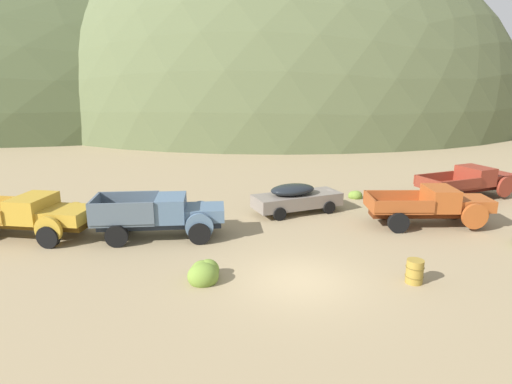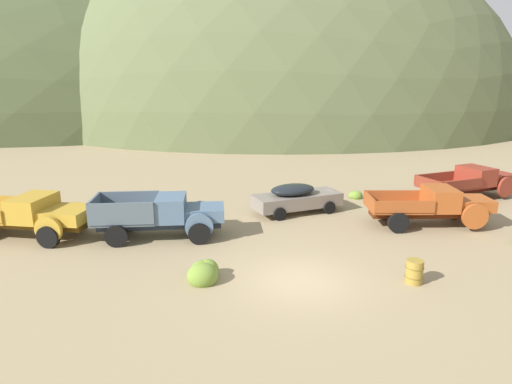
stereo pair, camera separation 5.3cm
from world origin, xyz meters
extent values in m
plane|color=#998460|center=(0.00, 0.00, 0.00)|extent=(300.00, 300.00, 0.00)
ellipsoid|color=#424C2D|center=(-26.55, 78.25, 0.00)|extent=(109.25, 89.47, 53.38)
ellipsoid|color=#56603D|center=(9.85, 55.24, 0.00)|extent=(71.82, 59.30, 54.67)
cube|color=#593D12|center=(-11.31, 6.05, 0.66)|extent=(6.04, 2.65, 0.36)
cube|color=#B28928|center=(-9.19, 5.44, 1.11)|extent=(2.32, 2.29, 0.55)
cube|color=#B7B2A8|center=(-8.35, 5.20, 1.09)|extent=(0.43, 1.24, 0.44)
cylinder|color=#B28928|center=(-9.74, 4.46, 0.76)|extent=(1.20, 0.50, 1.20)
cylinder|color=#B28928|center=(-9.13, 6.56, 0.76)|extent=(1.20, 0.50, 1.20)
cube|color=#B28928|center=(-10.77, 5.89, 1.36)|extent=(1.92, 2.41, 1.05)
cube|color=black|center=(-10.17, 5.72, 1.57)|extent=(0.54, 1.73, 0.59)
cube|color=#A47826|center=(-12.58, 7.56, 1.23)|extent=(2.93, 0.93, 0.55)
cylinder|color=black|center=(-9.75, 4.41, 0.48)|extent=(1.00, 0.53, 0.96)
cylinder|color=black|center=(-9.12, 6.61, 0.48)|extent=(1.00, 0.53, 0.96)
cylinder|color=black|center=(-12.81, 7.68, 0.48)|extent=(1.00, 0.53, 0.96)
cube|color=#262D39|center=(-5.18, 5.10, 0.66)|extent=(5.44, 1.10, 0.36)
cube|color=slate|center=(-3.19, 5.03, 1.11)|extent=(1.77, 1.68, 0.55)
cube|color=#B7B2A8|center=(-2.39, 5.00, 1.09)|extent=(0.12, 1.11, 0.44)
cylinder|color=slate|center=(-3.45, 4.08, 0.76)|extent=(1.21, 0.22, 1.20)
cylinder|color=slate|center=(-3.38, 5.99, 0.76)|extent=(1.21, 0.22, 1.20)
cube|color=slate|center=(-4.67, 5.08, 1.36)|extent=(1.32, 1.90, 1.05)
cube|color=black|center=(-4.10, 5.06, 1.57)|extent=(0.11, 1.58, 0.59)
cube|color=#4D5B67|center=(-6.66, 5.15, 0.90)|extent=(2.80, 2.04, 0.12)
cube|color=#4D5B67|center=(-6.69, 4.18, 1.43)|extent=(2.74, 0.20, 0.95)
cube|color=#4D5B67|center=(-6.62, 6.12, 1.43)|extent=(2.74, 0.20, 0.95)
cube|color=#4D5B67|center=(-7.97, 5.20, 1.43)|extent=(0.17, 1.94, 0.95)
cylinder|color=black|center=(-3.45, 4.02, 0.48)|extent=(0.97, 0.31, 0.96)
cylinder|color=black|center=(-3.38, 6.04, 0.48)|extent=(0.97, 0.31, 0.96)
cylinder|color=black|center=(-6.92, 4.15, 0.48)|extent=(0.97, 0.31, 0.96)
cylinder|color=black|center=(-6.85, 6.17, 0.48)|extent=(0.97, 0.31, 0.96)
cube|color=slate|center=(1.70, 7.98, 0.68)|extent=(4.97, 2.91, 0.68)
ellipsoid|color=black|center=(1.43, 7.91, 1.28)|extent=(2.75, 2.11, 0.57)
ellipsoid|color=slate|center=(3.73, 8.55, 0.75)|extent=(1.36, 1.60, 0.61)
cylinder|color=black|center=(3.33, 7.55, 0.34)|extent=(0.71, 0.38, 0.68)
cylinder|color=black|center=(2.87, 9.20, 0.34)|extent=(0.71, 0.38, 0.68)
cylinder|color=black|center=(0.54, 6.77, 0.34)|extent=(0.71, 0.38, 0.68)
cylinder|color=black|center=(0.07, 8.41, 0.34)|extent=(0.71, 0.38, 0.68)
cube|color=#51220D|center=(7.50, 5.09, 0.66)|extent=(5.58, 1.57, 0.36)
cube|color=#A34C1E|center=(9.51, 4.85, 1.11)|extent=(1.92, 1.83, 0.55)
cube|color=#B7B2A8|center=(10.32, 4.75, 1.09)|extent=(0.21, 1.12, 0.44)
cylinder|color=#A34C1E|center=(9.17, 3.92, 0.76)|extent=(1.21, 0.32, 1.20)
cylinder|color=#A34C1E|center=(9.40, 5.84, 0.76)|extent=(1.21, 0.32, 1.20)
cube|color=#A34C1E|center=(8.02, 5.03, 1.36)|extent=(1.49, 2.02, 1.05)
cube|color=black|center=(8.59, 4.96, 1.57)|extent=(0.24, 1.59, 0.59)
cube|color=#97471E|center=(6.00, 5.27, 0.90)|extent=(3.00, 2.28, 0.12)
cube|color=#97471E|center=(5.89, 4.30, 1.23)|extent=(2.77, 0.43, 0.55)
cube|color=#97471E|center=(6.12, 6.25, 1.23)|extent=(2.77, 0.43, 0.55)
cube|color=#97471E|center=(4.68, 5.43, 1.23)|extent=(0.33, 1.96, 0.55)
cylinder|color=black|center=(9.40, 5.89, 0.48)|extent=(0.99, 0.39, 0.96)
cylinder|color=black|center=(5.65, 4.29, 0.48)|extent=(0.99, 0.39, 0.96)
cylinder|color=black|center=(5.90, 6.32, 0.48)|extent=(0.99, 0.39, 0.96)
cube|color=#42140D|center=(12.24, 9.35, 0.66)|extent=(5.92, 2.47, 0.36)
cube|color=maroon|center=(14.32, 9.92, 1.11)|extent=(2.24, 2.12, 0.55)
cube|color=#B7B2A8|center=(15.16, 10.15, 1.09)|extent=(0.38, 1.14, 0.44)
cylinder|color=maroon|center=(14.35, 8.89, 0.76)|extent=(1.20, 0.49, 1.20)
cylinder|color=maroon|center=(13.82, 10.82, 0.76)|extent=(1.20, 0.49, 1.20)
cube|color=maroon|center=(12.77, 9.49, 1.36)|extent=(1.83, 2.23, 1.05)
cube|color=black|center=(13.36, 9.66, 1.57)|extent=(0.48, 1.60, 0.59)
cube|color=maroon|center=(10.69, 8.92, 0.90)|extent=(3.40, 2.74, 0.12)
cube|color=maroon|center=(10.95, 7.95, 1.23)|extent=(2.89, 0.88, 0.55)
cube|color=maroon|center=(10.42, 9.89, 1.23)|extent=(2.89, 0.88, 0.55)
cube|color=maroon|center=(9.31, 8.54, 1.23)|extent=(0.63, 1.97, 0.55)
cylinder|color=black|center=(13.81, 10.87, 0.48)|extent=(1.00, 0.52, 0.96)
cylinder|color=black|center=(10.73, 7.84, 0.48)|extent=(1.00, 0.52, 0.96)
cylinder|color=black|center=(10.17, 9.87, 0.48)|extent=(1.00, 0.52, 0.96)
cylinder|color=olive|center=(3.95, -0.65, 0.42)|extent=(0.59, 0.59, 0.85)
torus|color=brown|center=(3.95, -0.65, 0.59)|extent=(0.63, 0.63, 0.03)
torus|color=brown|center=(3.95, -0.65, 0.25)|extent=(0.63, 0.63, 0.03)
ellipsoid|color=#5B8E42|center=(6.32, 8.22, 0.16)|extent=(0.79, 0.71, 0.58)
ellipsoid|color=#5B8E42|center=(6.25, 8.15, 0.17)|extent=(0.80, 0.72, 0.60)
ellipsoid|color=#5B8E42|center=(6.46, 8.49, 0.28)|extent=(0.97, 0.88, 1.02)
ellipsoid|color=olive|center=(5.83, 10.30, 0.16)|extent=(0.73, 0.66, 0.60)
ellipsoid|color=olive|center=(5.74, 10.37, 0.15)|extent=(0.74, 0.67, 0.56)
ellipsoid|color=olive|center=(-3.35, 0.77, 0.22)|extent=(0.90, 0.81, 0.79)
ellipsoid|color=olive|center=(-3.17, 0.81, 0.23)|extent=(0.81, 0.73, 0.82)
ellipsoid|color=olive|center=(-3.35, 0.30, 0.25)|extent=(1.10, 0.99, 0.92)
camera|label=1|loc=(-3.32, -13.79, 6.92)|focal=30.61mm
camera|label=2|loc=(-3.27, -13.79, 6.92)|focal=30.61mm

